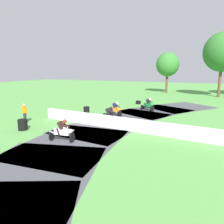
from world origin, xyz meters
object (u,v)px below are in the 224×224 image
Objects in this scene: tire_stack_near at (138,102)px; tire_stack_mid_a at (86,110)px; motorcycle_fourth_white at (63,131)px; tire_stack_mid_b at (23,125)px; motorcycle_chase_orange at (115,109)px; motorcycle_trailing_black at (110,115)px; track_marshal at (25,113)px; motorcycle_lead_green at (149,105)px.

tire_stack_mid_a is at bearing -111.85° from tire_stack_near.
motorcycle_fourth_white reaches higher than tire_stack_mid_b.
motorcycle_fourth_white is 8.98m from tire_stack_mid_a.
motorcycle_chase_orange is 2.66× the size of tire_stack_near.
motorcycle_trailing_black is 2.12× the size of tire_stack_mid_b.
track_marshal reaches higher than tire_stack_mid_b.
motorcycle_fourth_white is (-0.60, -5.25, -0.00)m from motorcycle_trailing_black.
motorcycle_lead_green is 1.05× the size of track_marshal.
motorcycle_lead_green reaches higher than tire_stack_near.
motorcycle_lead_green is 4.55m from tire_stack_near.
tire_stack_mid_b is at bearing -95.09° from tire_stack_mid_a.
motorcycle_lead_green is at bearing 78.93° from motorcycle_trailing_black.
motorcycle_lead_green is at bearing 52.12° from track_marshal.
tire_stack_mid_b is at bearing -118.52° from motorcycle_lead_green.
motorcycle_chase_orange is 3.43m from tire_stack_mid_a.
motorcycle_chase_orange is 8.42m from tire_stack_mid_b.
motorcycle_fourth_white is at bearing -21.03° from track_marshal.
motorcycle_chase_orange is 8.04m from track_marshal.
motorcycle_lead_green is 2.84× the size of tire_stack_mid_a.
motorcycle_chase_orange is (-2.09, -3.99, -0.01)m from motorcycle_lead_green.
motorcycle_trailing_black is 10.64m from tire_stack_near.
tire_stack_near is 0.81× the size of tire_stack_mid_b.
track_marshal reaches higher than motorcycle_trailing_black.
track_marshal is (-5.18, -13.62, 0.62)m from tire_stack_near.
motorcycle_chase_orange is at bearing -3.57° from tire_stack_mid_a.
motorcycle_trailing_black is (0.76, -2.77, 0.02)m from motorcycle_chase_orange.
tire_stack_mid_a is at bearing 176.43° from motorcycle_chase_orange.
motorcycle_trailing_black reaches higher than tire_stack_mid_b.
track_marshal is (-6.31, -3.05, 0.16)m from motorcycle_trailing_black.
track_marshal reaches higher than motorcycle_fourth_white.
motorcycle_chase_orange is 1.06× the size of track_marshal.
motorcycle_chase_orange is at bearing -117.58° from motorcycle_lead_green.
motorcycle_lead_green is at bearing 80.92° from motorcycle_fourth_white.
tire_stack_mid_a is at bearing 113.49° from motorcycle_fourth_white.
tire_stack_mid_a is (-5.49, -3.78, -0.35)m from motorcycle_lead_green.
motorcycle_lead_green is at bearing 61.48° from tire_stack_mid_b.
tire_stack_mid_a is (-3.41, 0.21, -0.34)m from motorcycle_chase_orange.
motorcycle_trailing_black is at bearing -74.59° from motorcycle_chase_orange.
motorcycle_trailing_black reaches higher than motorcycle_lead_green.
motorcycle_fourth_white is at bearing -96.48° from motorcycle_trailing_black.
track_marshal is (-7.63, -9.81, 0.17)m from motorcycle_lead_green.
motorcycle_trailing_black is at bearing -35.55° from tire_stack_mid_a.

